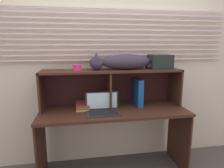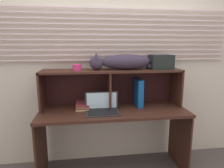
{
  "view_description": "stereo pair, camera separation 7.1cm",
  "coord_description": "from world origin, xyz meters",
  "px_view_note": "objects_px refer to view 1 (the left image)",
  "views": [
    {
      "loc": [
        -0.36,
        -1.78,
        1.43
      ],
      "look_at": [
        0.0,
        0.34,
        1.01
      ],
      "focal_mm": 31.42,
      "sensor_mm": 36.0,
      "label": 1
    },
    {
      "loc": [
        -0.29,
        -1.79,
        1.43
      ],
      "look_at": [
        0.0,
        0.34,
        1.01
      ],
      "focal_mm": 31.42,
      "sensor_mm": 36.0,
      "label": 2
    }
  ],
  "objects_px": {
    "small_basket": "(77,67)",
    "cat": "(123,62)",
    "laptop": "(103,108)",
    "storage_box": "(160,62)",
    "binder_upright": "(138,92)",
    "book_stack": "(83,105)"
  },
  "relations": [
    {
      "from": "binder_upright",
      "to": "laptop",
      "type": "bearing_deg",
      "value": -157.09
    },
    {
      "from": "cat",
      "to": "binder_upright",
      "type": "bearing_deg",
      "value": 0.0
    },
    {
      "from": "cat",
      "to": "laptop",
      "type": "xyz_separation_m",
      "value": [
        -0.25,
        -0.18,
        -0.46
      ]
    },
    {
      "from": "binder_upright",
      "to": "small_basket",
      "type": "distance_m",
      "value": 0.75
    },
    {
      "from": "binder_upright",
      "to": "small_basket",
      "type": "xyz_separation_m",
      "value": [
        -0.69,
        0.0,
        0.3
      ]
    },
    {
      "from": "storage_box",
      "to": "book_stack",
      "type": "bearing_deg",
      "value": -179.88
    },
    {
      "from": "binder_upright",
      "to": "small_basket",
      "type": "relative_size",
      "value": 3.38
    },
    {
      "from": "book_stack",
      "to": "small_basket",
      "type": "distance_m",
      "value": 0.43
    },
    {
      "from": "storage_box",
      "to": "small_basket",
      "type": "bearing_deg",
      "value": 180.0
    },
    {
      "from": "binder_upright",
      "to": "book_stack",
      "type": "xyz_separation_m",
      "value": [
        -0.64,
        -0.0,
        -0.12
      ]
    },
    {
      "from": "laptop",
      "to": "storage_box",
      "type": "relative_size",
      "value": 1.43
    },
    {
      "from": "small_basket",
      "to": "storage_box",
      "type": "height_order",
      "value": "storage_box"
    },
    {
      "from": "binder_upright",
      "to": "storage_box",
      "type": "height_order",
      "value": "storage_box"
    },
    {
      "from": "cat",
      "to": "book_stack",
      "type": "xyz_separation_m",
      "value": [
        -0.45,
        -0.0,
        -0.47
      ]
    },
    {
      "from": "cat",
      "to": "laptop",
      "type": "relative_size",
      "value": 2.58
    },
    {
      "from": "cat",
      "to": "book_stack",
      "type": "bearing_deg",
      "value": -179.75
    },
    {
      "from": "book_stack",
      "to": "small_basket",
      "type": "relative_size",
      "value": 2.95
    },
    {
      "from": "laptop",
      "to": "storage_box",
      "type": "bearing_deg",
      "value": 14.94
    },
    {
      "from": "laptop",
      "to": "small_basket",
      "type": "bearing_deg",
      "value": 144.01
    },
    {
      "from": "laptop",
      "to": "binder_upright",
      "type": "xyz_separation_m",
      "value": [
        0.43,
        0.18,
        0.11
      ]
    },
    {
      "from": "small_basket",
      "to": "cat",
      "type": "bearing_deg",
      "value": 0.0
    },
    {
      "from": "cat",
      "to": "binder_upright",
      "type": "height_order",
      "value": "cat"
    }
  ]
}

